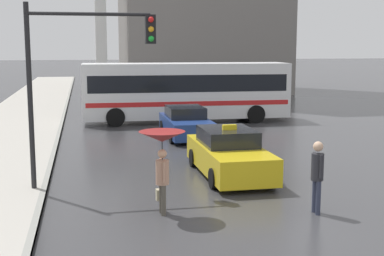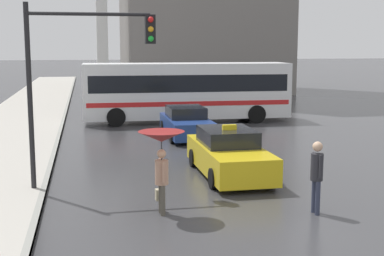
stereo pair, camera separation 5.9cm
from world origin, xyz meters
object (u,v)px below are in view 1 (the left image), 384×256
(sedan_red, at_px, (186,123))
(traffic_light, at_px, (83,61))
(city_bus, at_px, (186,89))
(pedestrian_with_umbrella, at_px, (162,147))
(pedestrian_man, at_px, (317,171))
(taxi, at_px, (229,154))

(sedan_red, xyz_separation_m, traffic_light, (-4.44, -8.16, 3.01))
(city_bus, height_order, pedestrian_with_umbrella, city_bus)
(pedestrian_man, bearing_deg, traffic_light, -120.60)
(taxi, xyz_separation_m, sedan_red, (0.01, 7.22, -0.04))
(traffic_light, bearing_deg, pedestrian_with_umbrella, -55.31)
(taxi, distance_m, traffic_light, 5.41)
(sedan_red, height_order, city_bus, city_bus)
(sedan_red, height_order, traffic_light, traffic_light)
(city_bus, bearing_deg, taxi, 177.04)
(taxi, height_order, sedan_red, taxi)
(taxi, relative_size, sedan_red, 1.07)
(sedan_red, distance_m, pedestrian_man, 11.51)
(pedestrian_man, bearing_deg, sedan_red, -174.41)
(taxi, height_order, pedestrian_with_umbrella, pedestrian_with_umbrella)
(sedan_red, relative_size, city_bus, 0.40)
(taxi, xyz_separation_m, pedestrian_man, (1.05, -4.23, 0.39))
(taxi, xyz_separation_m, city_bus, (0.96, 12.17, 1.07))
(taxi, bearing_deg, pedestrian_man, 103.96)
(city_bus, xyz_separation_m, traffic_light, (-5.39, -13.11, 1.89))
(sedan_red, bearing_deg, pedestrian_man, 95.22)
(pedestrian_with_umbrella, bearing_deg, pedestrian_man, -104.45)
(city_bus, bearing_deg, pedestrian_man, -178.13)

